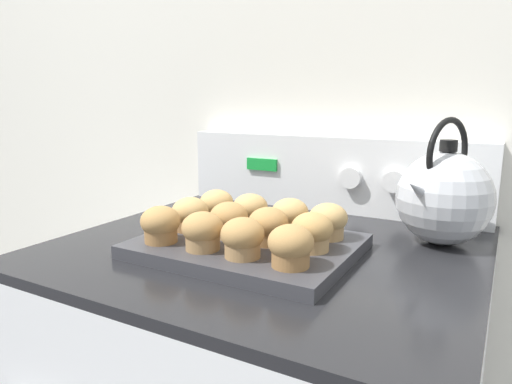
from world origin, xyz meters
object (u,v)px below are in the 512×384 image
at_px(muffin_r1_c2, 268,226).
at_px(muffin_r1_c3, 312,232).
at_px(muffin_r0_c1, 202,231).
at_px(muffin_r0_c3, 291,246).
at_px(muffin_r2_c2, 290,215).
at_px(muffin_r1_c0, 190,214).
at_px(muffin_r0_c0, 161,225).
at_px(muffin_r1_c1, 229,220).
at_px(muffin_r2_c0, 217,205).
at_px(muffin_r0_c2, 242,238).
at_px(muffin_pan, 248,246).
at_px(tea_kettle, 444,196).
at_px(muffin_r2_c1, 250,210).
at_px(muffin_r2_c3, 328,221).

relative_size(muffin_r1_c2, muffin_r1_c3, 1.00).
distance_m(muffin_r0_c1, muffin_r1_c2, 0.11).
bearing_deg(muffin_r0_c3, muffin_r2_c2, 115.37).
xyz_separation_m(muffin_r0_c3, muffin_r1_c0, (-0.24, 0.08, 0.00)).
height_order(muffin_r0_c0, muffin_r1_c1, same).
bearing_deg(muffin_r2_c0, muffin_r0_c2, -45.85).
distance_m(muffin_pan, muffin_r0_c1, 0.10).
bearing_deg(tea_kettle, muffin_r1_c2, -138.50).
distance_m(muffin_r1_c1, muffin_r2_c1, 0.08).
xyz_separation_m(muffin_r0_c0, tea_kettle, (0.40, 0.29, 0.04)).
xyz_separation_m(muffin_r0_c2, muffin_r2_c1, (-0.08, 0.16, 0.00)).
bearing_deg(muffin_r1_c1, muffin_r1_c3, 0.51).
bearing_deg(muffin_pan, tea_kettle, 37.08).
relative_size(muffin_r1_c3, muffin_r2_c2, 1.00).
bearing_deg(muffin_r0_c1, muffin_r1_c3, 27.87).
relative_size(muffin_pan, muffin_r0_c2, 5.36).
distance_m(muffin_r0_c3, muffin_r1_c3, 0.08).
height_order(muffin_r1_c0, tea_kettle, tea_kettle).
height_order(muffin_r0_c3, muffin_r1_c0, same).
bearing_deg(muffin_r1_c1, muffin_r0_c1, -89.12).
relative_size(muffin_r0_c1, muffin_r0_c2, 1.00).
bearing_deg(muffin_r0_c0, muffin_pan, 33.80).
bearing_deg(muffin_r1_c2, tea_kettle, 41.50).
distance_m(muffin_r1_c1, muffin_r2_c3, 0.17).
xyz_separation_m(muffin_r0_c3, muffin_r1_c3, (-0.00, 0.08, 0.00)).
relative_size(muffin_pan, muffin_r2_c0, 5.36).
bearing_deg(muffin_r0_c0, muffin_r2_c3, 33.57).
height_order(muffin_r2_c3, tea_kettle, tea_kettle).
xyz_separation_m(muffin_r0_c3, tea_kettle, (0.16, 0.29, 0.04)).
xyz_separation_m(muffin_r1_c2, muffin_r2_c1, (-0.08, 0.08, 0.00)).
bearing_deg(muffin_r2_c3, muffin_r1_c3, -89.46).
relative_size(muffin_r0_c3, muffin_r2_c3, 1.00).
bearing_deg(muffin_r2_c1, muffin_pan, -63.03).
relative_size(muffin_r1_c2, muffin_r2_c1, 1.00).
xyz_separation_m(muffin_r0_c1, muffin_r2_c2, (0.08, 0.16, 0.00)).
height_order(muffin_r0_c2, muffin_r0_c3, same).
relative_size(muffin_r2_c0, muffin_r2_c3, 1.00).
height_order(muffin_r1_c3, muffin_r2_c3, same).
relative_size(muffin_pan, muffin_r2_c3, 5.36).
relative_size(muffin_r0_c1, muffin_r1_c1, 1.00).
distance_m(muffin_r0_c2, muffin_r1_c0, 0.18).
xyz_separation_m(muffin_r1_c1, muffin_r2_c2, (0.08, 0.08, 0.00)).
bearing_deg(muffin_r0_c3, muffin_r1_c0, 161.72).
relative_size(muffin_r0_c0, muffin_r1_c1, 1.00).
relative_size(muffin_r0_c1, muffin_r2_c1, 1.00).
bearing_deg(muffin_r2_c0, muffin_r0_c3, -34.25).
relative_size(muffin_r1_c1, muffin_r2_c1, 1.00).
distance_m(muffin_r1_c2, tea_kettle, 0.32).
xyz_separation_m(muffin_r1_c0, muffin_r1_c2, (0.16, -0.00, 0.00)).
relative_size(muffin_r1_c3, muffin_r2_c1, 1.00).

